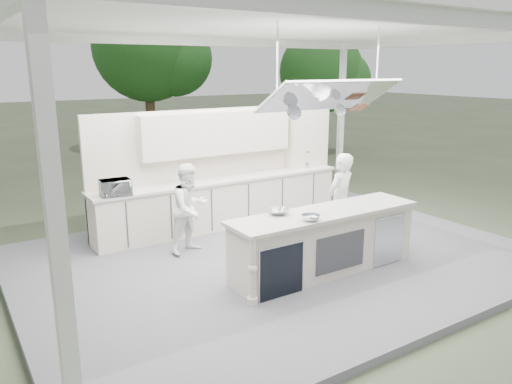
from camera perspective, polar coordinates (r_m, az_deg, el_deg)
ground at (r=8.34m, az=2.58°, el=-8.01°), size 90.00×90.00×0.00m
stage_deck at (r=8.32m, az=2.59°, el=-7.62°), size 8.00×6.00×0.12m
tent at (r=7.74m, az=2.97°, el=18.34°), size 8.20×6.20×3.86m
demo_island at (r=7.56m, az=7.76°, el=-5.67°), size 3.10×0.79×0.95m
back_counter at (r=9.68m, az=-3.89°, el=-1.14°), size 5.08×0.72×0.95m
back_wall_unit at (r=9.87m, az=-2.33°, el=4.98°), size 5.05×0.48×2.25m
tree_cluster at (r=16.64m, az=-18.25°, el=13.94°), size 19.55×9.40×5.85m
head_chef at (r=8.55m, az=9.59°, el=-1.01°), size 0.67×0.53×1.63m
sous_chef at (r=8.31m, az=-7.56°, el=-1.85°), size 0.87×0.77×1.50m
toaster_oven at (r=8.55m, az=-15.78°, el=0.50°), size 0.50×0.36×0.27m
bowl_large at (r=7.21m, az=2.54°, el=-2.26°), size 0.38×0.38×0.07m
bowl_small at (r=6.95m, az=6.29°, el=-2.94°), size 0.29×0.29×0.08m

